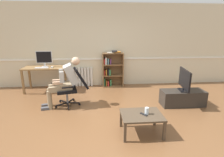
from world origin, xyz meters
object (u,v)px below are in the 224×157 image
(person_seated, at_px, (65,81))
(radiator, at_px, (80,77))
(computer_desk, at_px, (45,71))
(drinking_glass, at_px, (147,111))
(keyboard, at_px, (42,68))
(coffee_table, at_px, (142,116))
(computer_mouse, at_px, (52,67))
(imac_monitor, at_px, (44,58))
(bookshelf, at_px, (112,69))
(office_chair, at_px, (73,85))
(spare_remote, at_px, (144,114))
(tv_stand, at_px, (182,98))
(tv_screen, at_px, (185,80))

(person_seated, bearing_deg, radiator, 160.16)
(computer_desk, relative_size, radiator, 1.39)
(drinking_glass, bearing_deg, keyboard, 135.58)
(radiator, bearing_deg, coffee_table, -65.16)
(drinking_glass, bearing_deg, person_seated, 140.40)
(computer_mouse, height_order, drinking_glass, computer_mouse)
(imac_monitor, xyz_separation_m, person_seated, (0.82, -1.31, -0.38))
(bookshelf, xyz_separation_m, office_chair, (-1.09, -1.48, -0.06))
(person_seated, xyz_separation_m, spare_remote, (1.61, -1.41, -0.26))
(computer_desk, height_order, keyboard, keyboard)
(computer_mouse, bearing_deg, office_chair, -54.92)
(person_seated, bearing_deg, computer_mouse, -166.34)
(computer_desk, height_order, computer_mouse, computer_mouse)
(imac_monitor, relative_size, drinking_glass, 3.84)
(imac_monitor, distance_m, drinking_glass, 3.72)
(office_chair, bearing_deg, person_seated, -90.00)
(computer_desk, height_order, bookshelf, bookshelf)
(radiator, bearing_deg, keyboard, -153.18)
(drinking_glass, bearing_deg, coffee_table, 177.51)
(imac_monitor, height_order, computer_mouse, imac_monitor)
(radiator, xyz_separation_m, person_seated, (-0.19, -1.62, 0.33))
(computer_desk, xyz_separation_m, keyboard, (-0.03, -0.14, 0.12))
(keyboard, bearing_deg, coffee_table, -45.40)
(person_seated, relative_size, drinking_glass, 9.69)
(computer_mouse, height_order, bookshelf, bookshelf)
(coffee_table, bearing_deg, tv_stand, 40.58)
(keyboard, bearing_deg, spare_remote, -45.36)
(computer_mouse, bearing_deg, imac_monitor, 142.93)
(imac_monitor, bearing_deg, drinking_glass, -47.22)
(coffee_table, bearing_deg, imac_monitor, 131.79)
(spare_remote, bearing_deg, tv_screen, -172.74)
(tv_screen, xyz_separation_m, coffee_table, (-1.35, -1.16, -0.34))
(tv_screen, bearing_deg, office_chair, 94.21)
(computer_desk, distance_m, computer_mouse, 0.32)
(bookshelf, relative_size, office_chair, 1.28)
(bookshelf, xyz_separation_m, tv_stand, (1.65, -1.75, -0.38))
(bookshelf, bearing_deg, computer_desk, -172.05)
(spare_remote, bearing_deg, computer_desk, -81.84)
(drinking_glass, bearing_deg, computer_mouse, 131.80)
(imac_monitor, relative_size, tv_stand, 0.45)
(computer_desk, xyz_separation_m, tv_stand, (3.76, -1.45, -0.45))
(tv_stand, relative_size, spare_remote, 7.15)
(tv_stand, distance_m, coffee_table, 1.79)
(radiator, distance_m, coffee_table, 3.31)
(radiator, bearing_deg, tv_stand, -33.93)
(tv_stand, xyz_separation_m, spare_remote, (-1.32, -1.18, 0.19))
(radiator, xyz_separation_m, tv_stand, (2.74, -1.84, -0.13))
(office_chair, height_order, person_seated, person_seated)
(keyboard, bearing_deg, radiator, 26.82)
(imac_monitor, distance_m, tv_screen, 4.07)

